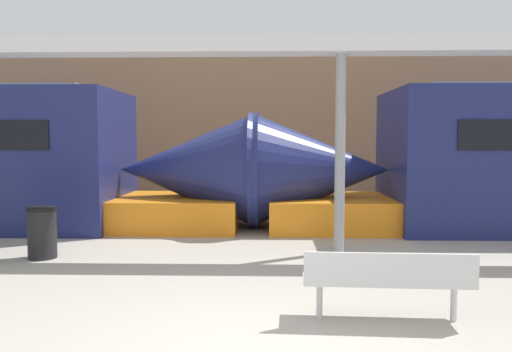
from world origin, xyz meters
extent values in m
cube|color=#937051|center=(0.00, 11.71, 2.50)|extent=(56.00, 0.20, 5.00)
cone|color=navy|center=(1.26, 6.80, 1.32)|extent=(3.18, 2.63, 2.63)
cube|color=orange|center=(1.56, 6.80, 0.35)|extent=(2.86, 2.46, 0.70)
cone|color=navy|center=(-1.70, 6.80, 1.32)|extent=(3.18, 2.63, 2.63)
cube|color=orange|center=(-2.00, 6.80, 0.35)|extent=(2.86, 2.46, 0.70)
cube|color=silver|center=(1.44, 0.96, 0.44)|extent=(1.86, 0.52, 0.04)
cube|color=silver|center=(1.43, 0.76, 0.63)|extent=(1.84, 0.12, 0.34)
cylinder|color=silver|center=(0.70, 1.00, 0.21)|extent=(0.07, 0.07, 0.42)
cylinder|color=silver|center=(2.18, 0.93, 0.21)|extent=(0.07, 0.07, 0.42)
cylinder|color=black|center=(-3.71, 3.71, 0.41)|extent=(0.47, 0.47, 0.81)
cylinder|color=black|center=(-3.71, 3.71, 0.84)|extent=(0.49, 0.49, 0.06)
cylinder|color=gray|center=(1.38, 4.29, 1.75)|extent=(0.18, 0.18, 3.49)
cube|color=silver|center=(1.38, 4.29, 3.63)|extent=(28.00, 0.60, 0.28)
camera|label=1|loc=(0.14, -4.52, 2.01)|focal=35.00mm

